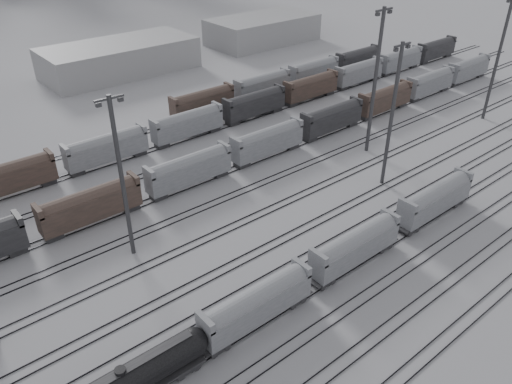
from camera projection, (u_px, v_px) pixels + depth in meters
ground at (377, 257)px, 67.17m from camera, size 900.00×900.00×0.00m
tracks at (288, 203)px, 78.68m from camera, size 220.00×71.50×0.16m
hopper_car_a at (257, 303)px, 55.22m from camera, size 14.29×2.84×5.11m
hopper_car_b at (355, 245)px, 64.18m from camera, size 14.45×2.87×5.17m
hopper_car_c at (435, 198)px, 73.83m from camera, size 14.90×2.96×5.33m
light_mast_b at (121, 176)px, 61.84m from camera, size 3.61×0.58×22.55m
light_mast_c at (392, 113)px, 77.84m from camera, size 3.78×0.60×23.62m
light_mast_d at (375, 79)px, 87.67m from camera, size 4.18×0.67×26.15m
light_mast_e at (498, 57)px, 101.21m from camera, size 4.06×0.65×25.36m
bg_string_near at (267, 143)px, 91.20m from camera, size 151.00×3.00×5.60m
bg_string_mid at (254, 105)px, 107.20m from camera, size 151.00×3.00×5.60m
bg_string_far at (289, 79)px, 122.01m from camera, size 66.00×3.00×5.60m
warehouse_mid at (120, 58)px, 133.26m from camera, size 40.00×18.00×8.00m
warehouse_right at (263, 30)px, 160.46m from camera, size 35.00×18.00×8.00m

